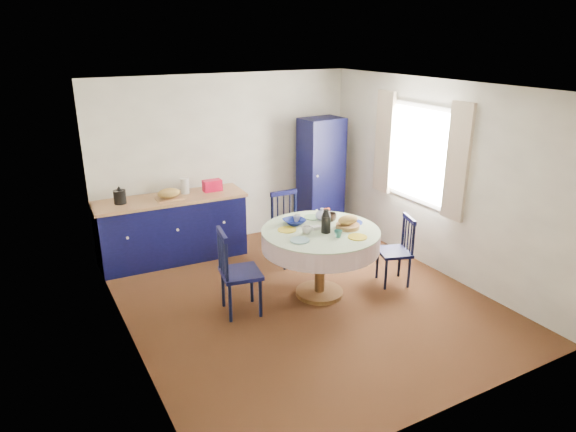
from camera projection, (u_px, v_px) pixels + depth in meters
name	position (u px, v px, depth m)	size (l,w,h in m)	color
floor	(303.00, 299.00, 6.19)	(4.50, 4.50, 0.00)	black
ceiling	(305.00, 87.00, 5.35)	(4.50, 4.50, 0.00)	white
wall_back	(227.00, 160.00, 7.62)	(4.00, 0.02, 2.50)	white
wall_left	(122.00, 232.00, 4.86)	(0.02, 4.50, 2.50)	white
wall_right	(436.00, 178.00, 6.67)	(0.02, 4.50, 2.50)	white
window	(419.00, 153.00, 6.81)	(0.10, 1.74, 1.45)	white
kitchen_counter	(172.00, 228.00, 7.14)	(2.07, 0.73, 1.15)	black
pantry_cabinet	(321.00, 176.00, 8.04)	(0.67, 0.50, 1.82)	black
dining_table	(321.00, 240.00, 6.07)	(1.40, 1.40, 1.13)	#513417
chair_left	(237.00, 272.00, 5.73)	(0.50, 0.52, 1.01)	black
chair_far	(289.00, 228.00, 7.05)	(0.45, 0.42, 0.99)	black
chair_right	(397.00, 250.00, 6.46)	(0.49, 0.50, 0.89)	black
mug_a	(307.00, 230.00, 5.90)	(0.11, 0.11, 0.09)	silver
mug_b	(338.00, 234.00, 5.78)	(0.09, 0.09, 0.08)	#2F7064
mug_c	(331.00, 217.00, 6.28)	(0.13, 0.13, 0.10)	black
mug_d	(297.00, 218.00, 6.27)	(0.10, 0.10, 0.09)	silver
cobalt_bowl	(294.00, 222.00, 6.19)	(0.26, 0.26, 0.06)	navy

